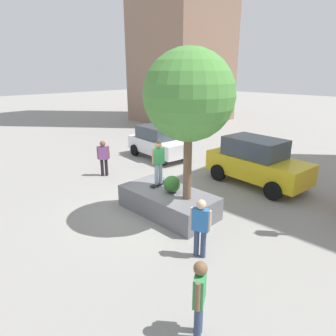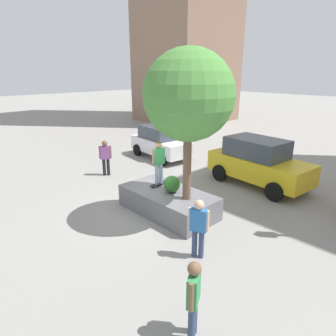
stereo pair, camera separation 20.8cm
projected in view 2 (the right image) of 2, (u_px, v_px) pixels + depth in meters
ground_plane at (152, 210)px, 11.29m from camera, size 120.00×120.00×0.00m
planter_ledge at (168, 202)px, 11.01m from camera, size 3.61×1.86×0.83m
plaza_tree at (189, 96)px, 9.20m from camera, size 2.89×2.89×4.92m
boxwood_shrub at (172, 184)px, 10.73m from camera, size 0.61×0.61×0.61m
skateboard at (159, 184)px, 11.44m from camera, size 0.26×0.81×0.07m
skateboarder at (159, 160)px, 11.13m from camera, size 0.26×0.56×1.66m
police_car at (160, 142)px, 17.81m from camera, size 4.22×2.26×1.89m
taxi_cab at (258, 162)px, 13.48m from camera, size 4.78×2.53×2.14m
pedestrian_crossing at (105, 155)px, 14.72m from camera, size 0.44×0.52×1.79m
bystander_watching at (199, 225)px, 8.17m from camera, size 0.56×0.36×1.75m
passerby_with_bag at (194, 295)px, 5.64m from camera, size 0.40×0.52×1.72m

